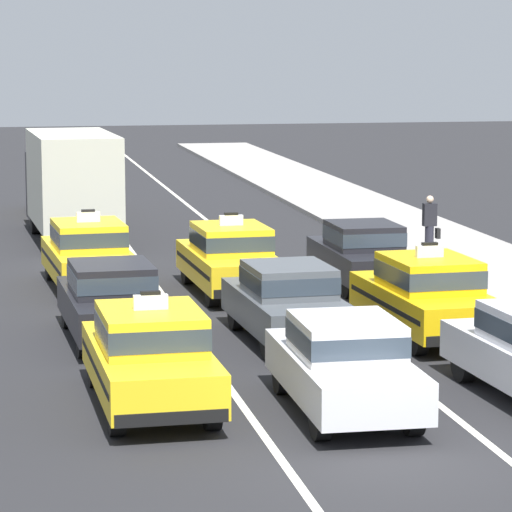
# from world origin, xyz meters

# --- Properties ---
(ground_plane) EXTENTS (160.00, 160.00, 0.00)m
(ground_plane) POSITION_xyz_m (0.00, 0.00, 0.00)
(ground_plane) COLOR #232326
(lane_stripe_left_center) EXTENTS (0.14, 80.00, 0.01)m
(lane_stripe_left_center) POSITION_xyz_m (-1.60, 20.00, 0.00)
(lane_stripe_left_center) COLOR silver
(lane_stripe_left_center) RESTS_ON ground
(lane_stripe_center_right) EXTENTS (0.14, 80.00, 0.01)m
(lane_stripe_center_right) POSITION_xyz_m (1.60, 20.00, 0.00)
(lane_stripe_center_right) COLOR silver
(lane_stripe_center_right) RESTS_ON ground
(sidewalk_curb) EXTENTS (4.00, 90.00, 0.15)m
(sidewalk_curb) POSITION_xyz_m (7.20, 15.00, 0.07)
(sidewalk_curb) COLOR #9E9993
(sidewalk_curb) RESTS_ON ground
(taxi_left_nearest) EXTENTS (1.91, 4.60, 1.96)m
(taxi_left_nearest) POSITION_xyz_m (-3.09, 3.55, 0.88)
(taxi_left_nearest) COLOR black
(taxi_left_nearest) RESTS_ON ground
(sedan_left_second) EXTENTS (1.93, 4.37, 1.58)m
(sedan_left_second) POSITION_xyz_m (-3.25, 8.80, 0.85)
(sedan_left_second) COLOR black
(sedan_left_second) RESTS_ON ground
(taxi_left_third) EXTENTS (2.07, 4.66, 1.96)m
(taxi_left_third) POSITION_xyz_m (-3.26, 14.69, 0.88)
(taxi_left_third) COLOR black
(taxi_left_third) RESTS_ON ground
(box_truck_left_fourth) EXTENTS (2.57, 7.06, 3.27)m
(box_truck_left_fourth) POSITION_xyz_m (-3.14, 23.30, 1.78)
(box_truck_left_fourth) COLOR black
(box_truck_left_fourth) RESTS_ON ground
(taxi_left_fifth) EXTENTS (1.96, 4.62, 1.96)m
(taxi_left_fifth) POSITION_xyz_m (-3.14, 29.85, 0.88)
(taxi_left_fifth) COLOR black
(taxi_left_fifth) RESTS_ON ground
(sedan_center_nearest) EXTENTS (1.80, 4.32, 1.58)m
(sedan_center_nearest) POSITION_xyz_m (-0.08, 2.58, 0.85)
(sedan_center_nearest) COLOR black
(sedan_center_nearest) RESTS_ON ground
(sedan_center_second) EXTENTS (1.94, 4.37, 1.58)m
(sedan_center_second) POSITION_xyz_m (0.18, 7.97, 0.85)
(sedan_center_second) COLOR black
(sedan_center_second) RESTS_ON ground
(taxi_center_third) EXTENTS (1.97, 4.62, 1.96)m
(taxi_center_third) POSITION_xyz_m (-0.01, 13.42, 0.88)
(taxi_center_third) COLOR black
(taxi_center_third) RESTS_ON ground
(taxi_right_second) EXTENTS (2.03, 4.64, 1.96)m
(taxi_right_second) POSITION_xyz_m (3.03, 7.88, 0.88)
(taxi_right_second) COLOR black
(taxi_right_second) RESTS_ON ground
(sedan_right_third) EXTENTS (1.80, 4.32, 1.58)m
(sedan_right_third) POSITION_xyz_m (3.32, 13.73, 0.85)
(sedan_right_third) COLOR black
(sedan_right_third) RESTS_ON ground
(pedestrian_near_crosswalk) EXTENTS (0.47, 0.24, 1.66)m
(pedestrian_near_crosswalk) POSITION_xyz_m (6.15, 17.12, 0.98)
(pedestrian_near_crosswalk) COLOR #23232D
(pedestrian_near_crosswalk) RESTS_ON sidewalk_curb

